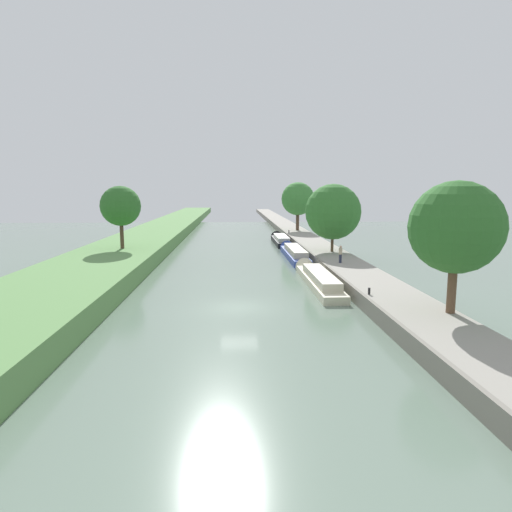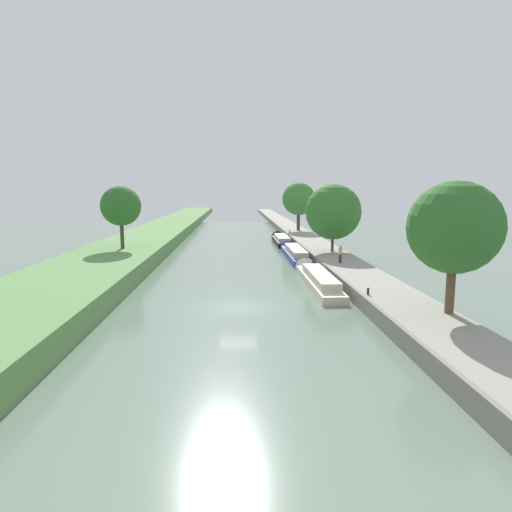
{
  "view_description": "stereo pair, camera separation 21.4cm",
  "coord_description": "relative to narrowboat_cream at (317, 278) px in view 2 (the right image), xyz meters",
  "views": [
    {
      "loc": [
        -0.37,
        -28.96,
        7.85
      ],
      "look_at": [
        2.0,
        16.66,
        1.0
      ],
      "focal_mm": 30.99,
      "sensor_mm": 36.0,
      "label": 1
    },
    {
      "loc": [
        -0.16,
        -28.97,
        7.85
      ],
      "look_at": [
        2.0,
        16.66,
        1.0
      ],
      "focal_mm": 30.99,
      "sensor_mm": 36.0,
      "label": 2
    }
  ],
  "objects": [
    {
      "name": "ground_plane",
      "position": [
        -6.68,
        -7.11,
        -0.51
      ],
      "size": [
        160.0,
        160.0,
        0.0
      ],
      "primitive_type": "plane",
      "color": "slate"
    },
    {
      "name": "left_grassy_bank",
      "position": [
        -19.41,
        -7.11,
        0.3
      ],
      "size": [
        8.92,
        260.0,
        1.61
      ],
      "color": "#5B894C",
      "rests_on": "ground_plane"
    },
    {
      "name": "right_towpath",
      "position": [
        3.65,
        -7.11,
        0.0
      ],
      "size": [
        4.12,
        260.0,
        1.01
      ],
      "color": "gray",
      "rests_on": "ground_plane"
    },
    {
      "name": "stone_quay",
      "position": [
        1.46,
        -7.11,
        0.03
      ],
      "size": [
        0.25,
        260.0,
        1.06
      ],
      "color": "gray",
      "rests_on": "ground_plane"
    },
    {
      "name": "narrowboat_cream",
      "position": [
        0.0,
        0.0,
        0.0
      ],
      "size": [
        1.87,
        13.88,
        1.83
      ],
      "color": "beige",
      "rests_on": "ground_plane"
    },
    {
      "name": "narrowboat_blue",
      "position": [
        0.02,
        14.57,
        0.06
      ],
      "size": [
        1.88,
        13.82,
        1.93
      ],
      "color": "#283D93",
      "rests_on": "ground_plane"
    },
    {
      "name": "narrowboat_black",
      "position": [
        -0.03,
        28.99,
        0.01
      ],
      "size": [
        1.97,
        11.95,
        1.87
      ],
      "color": "black",
      "rests_on": "ground_plane"
    },
    {
      "name": "tree_rightbank_near",
      "position": [
        5.12,
        -12.59,
        5.3
      ],
      "size": [
        5.09,
        5.09,
        7.36
      ],
      "color": "brown",
      "rests_on": "right_towpath"
    },
    {
      "name": "tree_rightbank_midnear",
      "position": [
        4.02,
        12.49,
        4.94
      ],
      "size": [
        6.16,
        6.16,
        7.52
      ],
      "color": "#4C3828",
      "rests_on": "right_towpath"
    },
    {
      "name": "tree_rightbank_midfar",
      "position": [
        3.96,
        38.84,
        5.84
      ],
      "size": [
        5.58,
        5.58,
        8.15
      ],
      "color": "#4C3828",
      "rests_on": "right_towpath"
    },
    {
      "name": "tree_leftbank_downstream",
      "position": [
        -18.99,
        11.78,
        5.64
      ],
      "size": [
        4.25,
        4.25,
        6.68
      ],
      "color": "#4C3828",
      "rests_on": "left_grassy_bank"
    },
    {
      "name": "person_walking",
      "position": [
        3.06,
        4.68,
        1.38
      ],
      "size": [
        0.34,
        0.34,
        1.66
      ],
      "color": "#282D42",
      "rests_on": "right_towpath"
    },
    {
      "name": "mooring_bollard_near",
      "position": [
        1.89,
        -8.06,
        0.73
      ],
      "size": [
        0.16,
        0.16,
        0.45
      ],
      "color": "black",
      "rests_on": "right_towpath"
    },
    {
      "name": "mooring_bollard_far",
      "position": [
        1.89,
        34.07,
        0.73
      ],
      "size": [
        0.16,
        0.16,
        0.45
      ],
      "color": "black",
      "rests_on": "right_towpath"
    }
  ]
}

